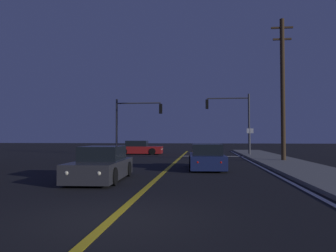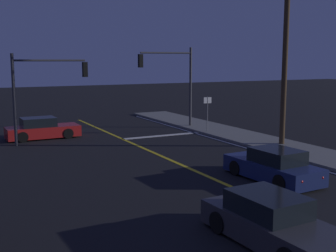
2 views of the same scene
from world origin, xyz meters
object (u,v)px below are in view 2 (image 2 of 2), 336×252
traffic_signal_far_left (43,83)px  car_distant_tail_charcoal (272,223)px  car_lead_oncoming_red (42,129)px  street_sign_corner (207,109)px  traffic_signal_near_right (172,75)px  utility_pole_right (285,57)px  car_parked_curb_navy (273,166)px

traffic_signal_far_left → car_distant_tail_charcoal: bearing=-82.1°
car_lead_oncoming_red → traffic_signal_far_left: traffic_signal_far_left is taller
car_distant_tail_charcoal → street_sign_corner: (8.05, 15.96, 1.09)m
traffic_signal_near_right → utility_pole_right: (2.59, -8.55, 1.19)m
traffic_signal_near_right → street_sign_corner: traffic_signal_near_right is taller
traffic_signal_near_right → traffic_signal_far_left: 9.39m
car_parked_curb_navy → car_lead_oncoming_red: 15.61m
traffic_signal_near_right → traffic_signal_far_left: traffic_signal_near_right is taller
car_lead_oncoming_red → utility_pole_right: (11.72, -8.86, 4.49)m
utility_pole_right → street_sign_corner: bearing=103.7°
car_distant_tail_charcoal → car_lead_oncoming_red: size_ratio=0.99×
traffic_signal_far_left → street_sign_corner: bearing=-7.6°
car_distant_tail_charcoal → traffic_signal_near_right: 20.25m
car_lead_oncoming_red → traffic_signal_near_right: 9.72m
traffic_signal_far_left → street_sign_corner: (10.46, -1.40, -1.89)m
car_parked_curb_navy → car_distant_tail_charcoal: bearing=-133.6°
car_lead_oncoming_red → traffic_signal_near_right: (9.14, -0.31, 3.30)m
utility_pole_right → car_lead_oncoming_red: bearing=142.9°
car_lead_oncoming_red → traffic_signal_near_right: traffic_signal_near_right is taller
traffic_signal_far_left → street_sign_corner: size_ratio=2.12×
car_distant_tail_charcoal → utility_pole_right: 14.62m
traffic_signal_far_left → utility_pole_right: bearing=-31.1°
car_lead_oncoming_red → utility_pole_right: 15.37m
car_distant_tail_charcoal → traffic_signal_far_left: bearing=-84.4°
traffic_signal_far_left → street_sign_corner: traffic_signal_far_left is taller
utility_pole_right → street_sign_corner: size_ratio=3.95×
car_distant_tail_charcoal → car_parked_curb_navy: same height
car_parked_curb_navy → traffic_signal_far_left: 14.45m
traffic_signal_far_left → street_sign_corner: 10.72m
traffic_signal_near_right → utility_pole_right: utility_pole_right is taller
utility_pole_right → traffic_signal_near_right: bearing=106.8°
traffic_signal_near_right → street_sign_corner: size_ratio=2.33×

